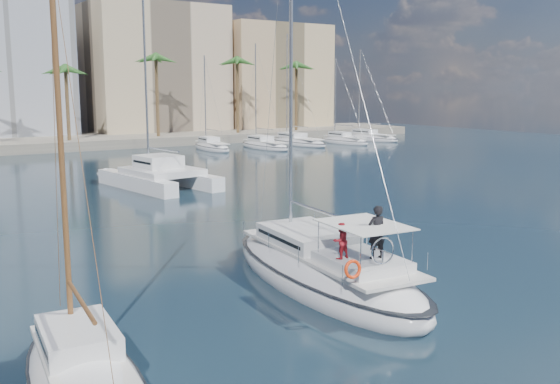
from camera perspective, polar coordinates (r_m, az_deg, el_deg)
ground at (r=28.38m, az=1.07°, el=-6.20°), size 160.00×160.00×0.00m
quay at (r=85.26m, az=-22.77°, el=4.01°), size 120.00×14.00×1.20m
building_beige at (r=99.85m, az=-11.43°, el=10.66°), size 20.00×14.00×20.00m
building_tan_right at (r=107.23m, az=-0.89°, el=10.22°), size 18.00×12.00×18.00m
palm_centre at (r=81.07m, az=-22.68°, el=10.63°), size 3.60×3.60×12.30m
palm_right at (r=93.69m, az=-1.43°, el=11.11°), size 3.60×3.60×12.30m
main_sloop at (r=24.81m, az=3.91°, el=-7.21°), size 5.25×12.97×18.75m
small_sloop at (r=16.89m, az=-17.37°, el=-16.39°), size 3.44×8.64×12.11m
catamaran at (r=49.48m, az=-10.95°, el=1.70°), size 6.54×11.02×15.40m
seagull at (r=30.06m, az=0.46°, el=-3.96°), size 0.95×0.41×0.17m
moored_yacht_a at (r=78.43m, az=-6.25°, el=3.84°), size 3.37×9.52×11.90m
moored_yacht_b at (r=79.87m, az=-1.43°, el=4.00°), size 3.32×10.83×13.72m
moored_yacht_c at (r=85.09m, az=1.59°, el=4.34°), size 3.98×12.33×15.54m
moored_yacht_d at (r=87.40m, az=5.85°, el=4.43°), size 3.52×9.55×11.90m
moored_yacht_e at (r=93.11m, az=8.19°, el=4.69°), size 4.61×11.11×13.72m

